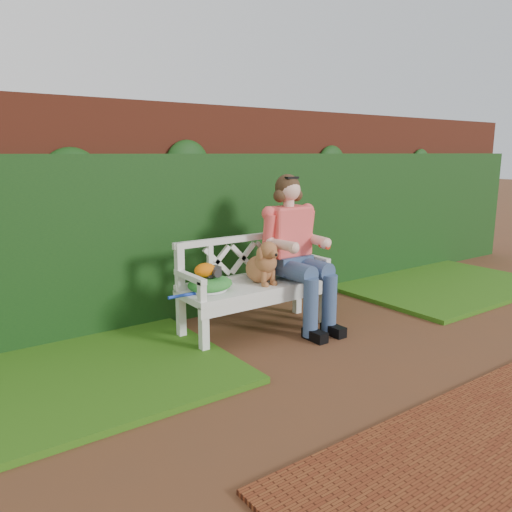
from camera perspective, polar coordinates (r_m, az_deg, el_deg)
ground at (r=4.65m, az=11.90°, el=-10.13°), size 60.00×60.00×0.00m
brick_wall at (r=5.80m, az=-1.64°, el=5.67°), size 10.00×0.30×2.20m
ivy_hedge at (r=5.65m, az=-0.37°, el=2.96°), size 10.00×0.18×1.70m
grass_left at (r=4.22m, az=-21.87°, el=-12.71°), size 2.60×2.00×0.05m
grass_right at (r=6.98m, az=19.86°, el=-2.96°), size 2.60×2.00×0.05m
garden_bench at (r=4.85m, az=0.00°, el=-5.91°), size 1.60×0.65×0.48m
seated_woman at (r=4.96m, az=4.08°, el=0.72°), size 0.94×1.05×1.53m
dog at (r=4.75m, az=0.67°, el=-0.62°), size 0.32×0.41×0.43m
tennis_racket at (r=4.50m, az=-5.57°, el=-3.99°), size 0.65×0.47×0.03m
green_bag at (r=4.52m, az=-5.26°, el=-3.16°), size 0.46×0.37×0.14m
camera_item at (r=4.47m, az=-5.01°, el=-1.76°), size 0.13×0.10×0.09m
baseball_glove at (r=4.44m, az=-5.83°, el=-1.62°), size 0.23×0.20×0.13m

